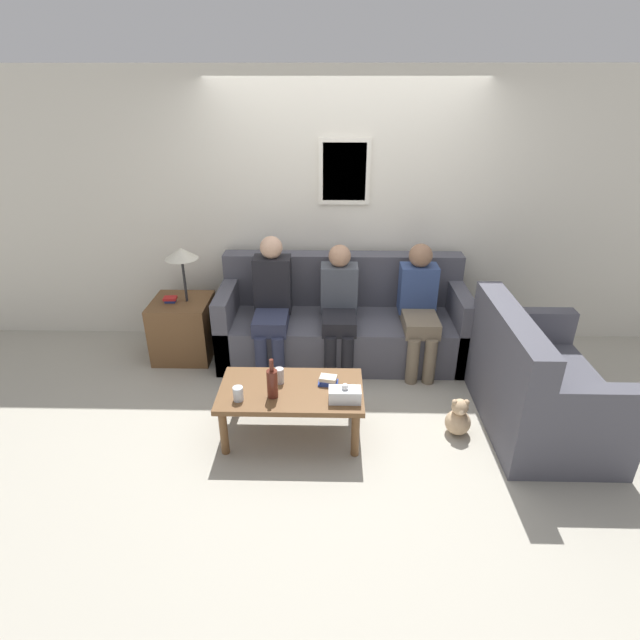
{
  "coord_description": "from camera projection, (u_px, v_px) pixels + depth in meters",
  "views": [
    {
      "loc": [
        -0.12,
        -3.84,
        2.5
      ],
      "look_at": [
        -0.2,
        -0.15,
        0.69
      ],
      "focal_mm": 28.0,
      "sensor_mm": 36.0,
      "label": 1
    }
  ],
  "objects": [
    {
      "name": "book_stack",
      "position": [
        328.0,
        380.0,
        3.74
      ],
      "size": [
        0.16,
        0.11,
        0.06
      ],
      "color": "navy",
      "rests_on": "coffee_table"
    },
    {
      "name": "drinking_glass",
      "position": [
        238.0,
        394.0,
        3.55
      ],
      "size": [
        0.07,
        0.07,
        0.11
      ],
      "color": "silver",
      "rests_on": "coffee_table"
    },
    {
      "name": "side_table_with_lamp",
      "position": [
        184.0,
        325.0,
        4.83
      ],
      "size": [
        0.54,
        0.54,
        1.1
      ],
      "color": "brown",
      "rests_on": "ground_plane"
    },
    {
      "name": "couch_side",
      "position": [
        536.0,
        388.0,
        3.85
      ],
      "size": [
        0.85,
        1.31,
        0.95
      ],
      "rotation": [
        0.0,
        0.0,
        1.57
      ],
      "color": "#4C4C56",
      "rests_on": "ground_plane"
    },
    {
      "name": "tissue_box",
      "position": [
        345.0,
        395.0,
        3.54
      ],
      "size": [
        0.23,
        0.12,
        0.15
      ],
      "color": "silver",
      "rests_on": "coffee_table"
    },
    {
      "name": "ground_plane",
      "position": [
        342.0,
        381.0,
        4.54
      ],
      "size": [
        16.0,
        16.0,
        0.0
      ],
      "primitive_type": "plane",
      "color": "#ADA899"
    },
    {
      "name": "wine_bottle",
      "position": [
        272.0,
        383.0,
        3.56
      ],
      "size": [
        0.08,
        0.08,
        0.31
      ],
      "color": "#562319",
      "rests_on": "coffee_table"
    },
    {
      "name": "teddy_bear",
      "position": [
        458.0,
        419.0,
        3.82
      ],
      "size": [
        0.2,
        0.2,
        0.31
      ],
      "color": "tan",
      "rests_on": "ground_plane"
    },
    {
      "name": "person_right",
      "position": [
        419.0,
        303.0,
        4.57
      ],
      "size": [
        0.34,
        0.65,
        1.15
      ],
      "color": "#756651",
      "rests_on": "ground_plane"
    },
    {
      "name": "person_left",
      "position": [
        272.0,
        299.0,
        4.58
      ],
      "size": [
        0.34,
        0.63,
        1.21
      ],
      "color": "#2D334C",
      "rests_on": "ground_plane"
    },
    {
      "name": "person_middle",
      "position": [
        339.0,
        303.0,
        4.59
      ],
      "size": [
        0.34,
        0.62,
        1.13
      ],
      "color": "black",
      "rests_on": "ground_plane"
    },
    {
      "name": "wall_back",
      "position": [
        343.0,
        213.0,
        4.83
      ],
      "size": [
        9.0,
        0.08,
        2.6
      ],
      "color": "silver",
      "rests_on": "ground_plane"
    },
    {
      "name": "couch_main",
      "position": [
        342.0,
        324.0,
        4.86
      ],
      "size": [
        2.32,
        0.85,
        0.95
      ],
      "color": "#4C4C56",
      "rests_on": "ground_plane"
    },
    {
      "name": "soda_can",
      "position": [
        279.0,
        376.0,
        3.74
      ],
      "size": [
        0.07,
        0.07,
        0.12
      ],
      "color": "#BCBCC1",
      "rests_on": "coffee_table"
    },
    {
      "name": "coffee_table",
      "position": [
        291.0,
        395.0,
        3.72
      ],
      "size": [
        1.07,
        0.59,
        0.41
      ],
      "color": "brown",
      "rests_on": "ground_plane"
    }
  ]
}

